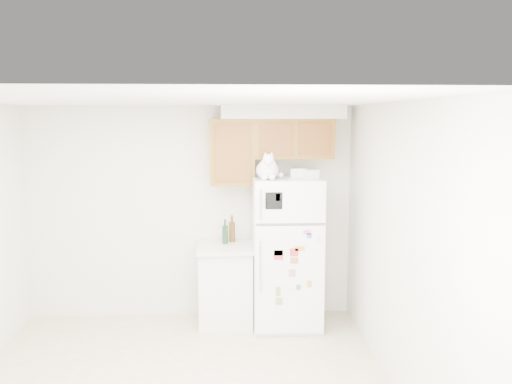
{
  "coord_description": "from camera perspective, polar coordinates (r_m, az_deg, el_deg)",
  "views": [
    {
      "loc": [
        0.43,
        -4.35,
        2.36
      ],
      "look_at": [
        0.75,
        1.55,
        1.55
      ],
      "focal_mm": 38.0,
      "sensor_mm": 36.0,
      "label": 1
    }
  ],
  "objects": [
    {
      "name": "cat",
      "position": [
        5.84,
        1.25,
        2.46
      ],
      "size": [
        0.3,
        0.44,
        0.31
      ],
      "color": "white",
      "rests_on": "refrigerator"
    },
    {
      "name": "base_counter",
      "position": [
        6.32,
        -3.19,
        -9.68
      ],
      "size": [
        0.64,
        0.64,
        0.92
      ],
      "color": "white",
      "rests_on": "ground_plane"
    },
    {
      "name": "storage_box_back",
      "position": [
        6.09,
        4.44,
        2.03
      ],
      "size": [
        0.18,
        0.13,
        0.1
      ],
      "primitive_type": "cube",
      "rotation": [
        0.0,
        0.0,
        0.02
      ],
      "color": "white",
      "rests_on": "refrigerator"
    },
    {
      "name": "storage_box_front",
      "position": [
        6.02,
        5.83,
        1.91
      ],
      "size": [
        0.18,
        0.15,
        0.09
      ],
      "primitive_type": "cube",
      "rotation": [
        0.0,
        0.0,
        0.29
      ],
      "color": "white",
      "rests_on": "refrigerator"
    },
    {
      "name": "room_shell",
      "position": [
        4.65,
        -6.93,
        -0.74
      ],
      "size": [
        3.84,
        4.04,
        2.52
      ],
      "color": "silver",
      "rests_on": "ground_plane"
    },
    {
      "name": "refrigerator",
      "position": [
        6.18,
        3.23,
        -6.35
      ],
      "size": [
        0.76,
        0.78,
        1.7
      ],
      "color": "white",
      "rests_on": "ground_plane"
    },
    {
      "name": "bottle_amber",
      "position": [
        6.35,
        -2.55,
        -3.85
      ],
      "size": [
        0.07,
        0.07,
        0.32
      ],
      "primitive_type": null,
      "color": "#593814",
      "rests_on": "base_counter"
    },
    {
      "name": "bottle_green",
      "position": [
        6.26,
        -3.27,
        -4.17
      ],
      "size": [
        0.07,
        0.07,
        0.28
      ],
      "primitive_type": null,
      "color": "#19381E",
      "rests_on": "base_counter"
    }
  ]
}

